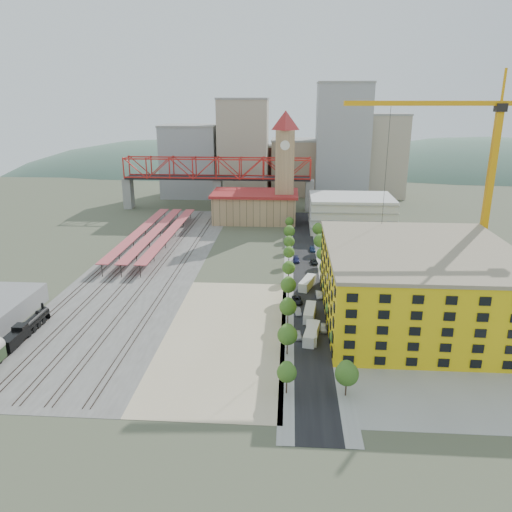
# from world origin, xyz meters

# --- Properties ---
(ground) EXTENTS (400.00, 400.00, 0.00)m
(ground) POSITION_xyz_m (0.00, 0.00, 0.00)
(ground) COLOR #474C38
(ground) RESTS_ON ground
(ballast_strip) EXTENTS (36.00, 165.00, 0.06)m
(ballast_strip) POSITION_xyz_m (-36.00, 17.50, 0.03)
(ballast_strip) COLOR #605E59
(ballast_strip) RESTS_ON ground
(dirt_lot) EXTENTS (28.00, 67.00, 0.06)m
(dirt_lot) POSITION_xyz_m (-4.00, -31.50, 0.03)
(dirt_lot) COLOR tan
(dirt_lot) RESTS_ON ground
(street_asphalt) EXTENTS (12.00, 170.00, 0.06)m
(street_asphalt) POSITION_xyz_m (16.00, 15.00, 0.03)
(street_asphalt) COLOR black
(street_asphalt) RESTS_ON ground
(sidewalk_west) EXTENTS (3.00, 170.00, 0.04)m
(sidewalk_west) POSITION_xyz_m (10.50, 15.00, 0.02)
(sidewalk_west) COLOR gray
(sidewalk_west) RESTS_ON ground
(sidewalk_east) EXTENTS (3.00, 170.00, 0.04)m
(sidewalk_east) POSITION_xyz_m (21.50, 15.00, 0.02)
(sidewalk_east) COLOR gray
(sidewalk_east) RESTS_ON ground
(construction_pad) EXTENTS (50.00, 90.00, 0.06)m
(construction_pad) POSITION_xyz_m (45.00, -20.00, 0.03)
(construction_pad) COLOR gray
(construction_pad) RESTS_ON ground
(rail_tracks) EXTENTS (26.56, 160.00, 0.18)m
(rail_tracks) POSITION_xyz_m (-37.80, 17.50, 0.15)
(rail_tracks) COLOR #382B23
(rail_tracks) RESTS_ON ground
(platform_canopies) EXTENTS (16.00, 80.00, 4.12)m
(platform_canopies) POSITION_xyz_m (-41.00, 45.00, 3.99)
(platform_canopies) COLOR #BF494B
(platform_canopies) RESTS_ON ground
(station_hall) EXTENTS (38.00, 24.00, 13.10)m
(station_hall) POSITION_xyz_m (-5.00, 82.00, 6.67)
(station_hall) COLOR tan
(station_hall) RESTS_ON ground
(clock_tower) EXTENTS (12.00, 12.00, 52.00)m
(clock_tower) POSITION_xyz_m (8.00, 79.99, 28.70)
(clock_tower) COLOR tan
(clock_tower) RESTS_ON ground
(parking_garage) EXTENTS (34.00, 26.00, 14.00)m
(parking_garage) POSITION_xyz_m (36.00, 70.00, 7.00)
(parking_garage) COLOR silver
(parking_garage) RESTS_ON ground
(truss_bridge) EXTENTS (94.00, 9.60, 25.60)m
(truss_bridge) POSITION_xyz_m (-25.00, 105.00, 18.86)
(truss_bridge) COLOR gray
(truss_bridge) RESTS_ON ground
(construction_building) EXTENTS (44.60, 50.60, 18.80)m
(construction_building) POSITION_xyz_m (42.00, -20.00, 9.41)
(construction_building) COLOR yellow
(construction_building) RESTS_ON ground
(street_trees) EXTENTS (15.40, 124.40, 8.00)m
(street_trees) POSITION_xyz_m (16.00, 5.00, 0.00)
(street_trees) COLOR #325F1C
(street_trees) RESTS_ON ground
(skyline) EXTENTS (133.00, 46.00, 60.00)m
(skyline) POSITION_xyz_m (7.47, 142.31, 22.81)
(skyline) COLOR #9EA0A3
(skyline) RESTS_ON ground
(distant_hills) EXTENTS (647.00, 264.00, 227.00)m
(distant_hills) POSITION_xyz_m (45.28, 260.00, -79.54)
(distant_hills) COLOR #4C6B59
(distant_hills) RESTS_ON ground
(locomotive) EXTENTS (2.63, 20.32, 5.08)m
(locomotive) POSITION_xyz_m (-50.00, -34.76, 1.89)
(locomotive) COLOR black
(locomotive) RESTS_ON ground
(tower_crane) EXTENTS (56.48, 6.42, 60.33)m
(tower_crane) POSITION_xyz_m (61.88, 4.95, 37.23)
(tower_crane) COLOR orange
(tower_crane) RESTS_ON ground
(site_trailer_a) EXTENTS (4.38, 10.13, 2.69)m
(site_trailer_a) POSITION_xyz_m (16.00, -32.55, 1.34)
(site_trailer_a) COLOR silver
(site_trailer_a) RESTS_ON ground
(site_trailer_b) EXTENTS (2.93, 9.52, 2.58)m
(site_trailer_b) POSITION_xyz_m (16.00, -32.03, 1.29)
(site_trailer_b) COLOR silver
(site_trailer_b) RESTS_ON ground
(site_trailer_c) EXTENTS (3.63, 9.83, 2.63)m
(site_trailer_c) POSITION_xyz_m (16.00, -20.58, 1.31)
(site_trailer_c) COLOR silver
(site_trailer_c) RESTS_ON ground
(site_trailer_d) EXTENTS (5.48, 10.20, 2.70)m
(site_trailer_d) POSITION_xyz_m (16.00, 0.30, 1.35)
(site_trailer_d) COLOR silver
(site_trailer_d) RESTS_ON ground
(car_0) EXTENTS (1.87, 4.10, 1.37)m
(car_0) POSITION_xyz_m (13.00, -32.25, 0.68)
(car_0) COLOR silver
(car_0) RESTS_ON ground
(car_1) EXTENTS (2.09, 4.48, 1.42)m
(car_1) POSITION_xyz_m (13.00, -18.74, 0.71)
(car_1) COLOR gray
(car_1) RESTS_ON ground
(car_2) EXTENTS (3.10, 5.61, 1.49)m
(car_2) POSITION_xyz_m (13.00, -11.27, 0.74)
(car_2) COLOR black
(car_2) RESTS_ON ground
(car_3) EXTENTS (2.36, 5.22, 1.48)m
(car_3) POSITION_xyz_m (13.00, 24.04, 0.74)
(car_3) COLOR navy
(car_3) RESTS_ON ground
(car_4) EXTENTS (1.73, 4.19, 1.42)m
(car_4) POSITION_xyz_m (19.00, -28.00, 0.71)
(car_4) COLOR white
(car_4) RESTS_ON ground
(car_5) EXTENTS (1.79, 4.67, 1.52)m
(car_5) POSITION_xyz_m (19.00, -7.06, 0.76)
(car_5) COLOR #AEAFB3
(car_5) RESTS_ON ground
(car_6) EXTENTS (2.58, 4.87, 1.30)m
(car_6) POSITION_xyz_m (19.00, 22.31, 0.65)
(car_6) COLOR black
(car_6) RESTS_ON ground
(car_7) EXTENTS (2.29, 5.06, 1.44)m
(car_7) POSITION_xyz_m (19.00, 36.74, 0.72)
(car_7) COLOR navy
(car_7) RESTS_ON ground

